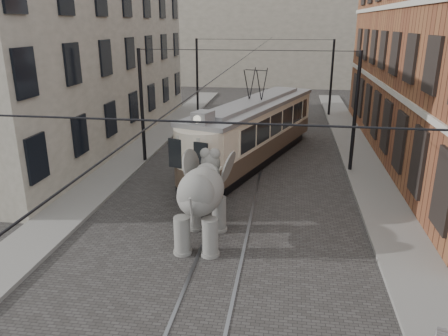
# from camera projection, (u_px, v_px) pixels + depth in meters

# --- Properties ---
(ground) EXTENTS (120.00, 120.00, 0.00)m
(ground) POSITION_uv_depth(u_px,v_px,m) (233.00, 214.00, 17.30)
(ground) COLOR #3B3837
(tram_rails) EXTENTS (1.54, 80.00, 0.02)m
(tram_rails) POSITION_uv_depth(u_px,v_px,m) (233.00, 214.00, 17.29)
(tram_rails) COLOR slate
(tram_rails) RESTS_ON ground
(sidewalk_right) EXTENTS (2.00, 60.00, 0.15)m
(sidewalk_right) POSITION_uv_depth(u_px,v_px,m) (391.00, 222.00, 16.43)
(sidewalk_right) COLOR slate
(sidewalk_right) RESTS_ON ground
(sidewalk_left) EXTENTS (2.00, 60.00, 0.15)m
(sidewalk_left) POSITION_uv_depth(u_px,v_px,m) (79.00, 203.00, 18.19)
(sidewalk_left) COLOR slate
(sidewalk_left) RESTS_ON ground
(stucco_building) EXTENTS (7.00, 24.00, 10.00)m
(stucco_building) POSITION_uv_depth(u_px,v_px,m) (76.00, 61.00, 26.63)
(stucco_building) COLOR gray
(stucco_building) RESTS_ON ground
(distant_block) EXTENTS (28.00, 10.00, 14.00)m
(distant_block) POSITION_uv_depth(u_px,v_px,m) (276.00, 24.00, 52.58)
(distant_block) COLOR gray
(distant_block) RESTS_ON ground
(catenary) EXTENTS (11.00, 30.20, 6.00)m
(catenary) POSITION_uv_depth(u_px,v_px,m) (243.00, 115.00, 21.06)
(catenary) COLOR black
(catenary) RESTS_ON ground
(tram) EXTENTS (6.43, 12.60, 4.93)m
(tram) POSITION_uv_depth(u_px,v_px,m) (255.00, 116.00, 23.26)
(tram) COLOR beige
(tram) RESTS_ON ground
(elephant) EXTENTS (2.61, 4.71, 2.88)m
(elephant) POSITION_uv_depth(u_px,v_px,m) (201.00, 203.00, 14.74)
(elephant) COLOR slate
(elephant) RESTS_ON ground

